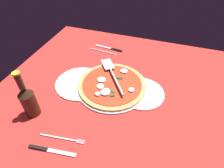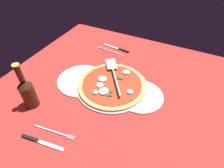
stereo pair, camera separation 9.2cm
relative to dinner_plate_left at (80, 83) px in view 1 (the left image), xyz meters
The scene contains 10 objects.
ground_plane 17.27cm from the dinner_plate_left, ahead, with size 115.28×115.28×0.80cm, color red.
checker_pattern 17.25cm from the dinner_plate_left, ahead, with size 115.28×115.28×0.10cm.
pizza_pan 16.81cm from the dinner_plate_left, 10.22° to the left, with size 36.64×36.64×0.99cm, color #ACB5BB.
dinner_plate_left is the anchor object (origin of this frame).
dinner_plate_right 32.09cm from the dinner_plate_left, ahead, with size 22.40×22.40×1.00cm, color white.
pizza 16.80cm from the dinner_plate_left, ahead, with size 34.68×34.68×2.62cm.
pizza_server 17.57cm from the dinner_plate_left, 31.44° to the left, with size 20.46×26.54×1.00cm.
place_setting_near 35.46cm from the dinner_plate_left, 79.97° to the right, with size 20.28×14.73×1.40cm.
place_setting_far 34.49cm from the dinner_plate_left, 85.52° to the left, with size 21.34×13.19×1.40cm.
beer_bottle 27.97cm from the dinner_plate_left, 114.43° to the right, with size 6.32×6.32×23.43cm.
Camera 1 is at (20.97, -61.04, 64.97)cm, focal length 29.07 mm.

